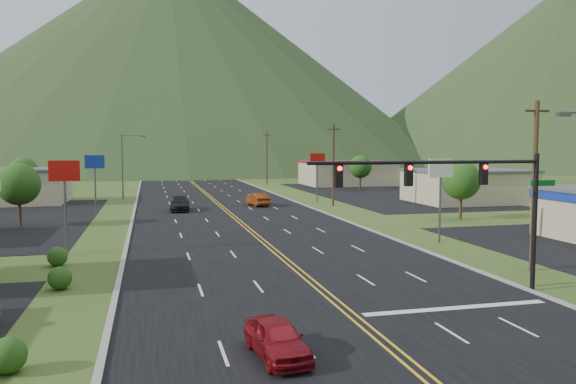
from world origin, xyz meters
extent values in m
cylinder|color=black|center=(10.50, 14.00, 3.50)|extent=(0.24, 0.24, 7.00)
cylinder|color=black|center=(4.50, 14.00, 6.60)|extent=(12.00, 0.18, 0.18)
cube|color=#0C591E|center=(10.90, 14.00, 5.50)|extent=(1.40, 0.06, 0.30)
cube|color=black|center=(7.50, 14.00, 6.00)|extent=(0.35, 0.28, 1.05)
sphere|color=#FF0C05|center=(7.50, 13.82, 6.35)|extent=(0.22, 0.22, 0.22)
cube|color=black|center=(3.50, 14.00, 6.00)|extent=(0.35, 0.28, 1.05)
sphere|color=#FF0C05|center=(3.50, 13.82, 6.35)|extent=(0.22, 0.22, 0.22)
cube|color=black|center=(0.00, 14.00, 6.00)|extent=(0.35, 0.28, 1.05)
sphere|color=#FF0C05|center=(0.00, 13.82, 6.35)|extent=(0.22, 0.22, 0.22)
cube|color=#59595E|center=(8.62, 10.00, 8.70)|extent=(0.60, 0.25, 0.18)
cylinder|color=#59595E|center=(-12.00, 70.00, 4.50)|extent=(0.20, 0.20, 9.00)
cylinder|color=#59595E|center=(-10.56, 70.00, 8.80)|extent=(2.88, 0.12, 0.12)
cube|color=#59595E|center=(-9.12, 70.00, 8.70)|extent=(0.60, 0.25, 0.18)
cube|color=#CDBF8E|center=(32.00, 55.00, 2.00)|extent=(14.00, 11.00, 4.00)
cube|color=#4C4C51|center=(32.00, 55.00, 4.15)|extent=(14.40, 11.40, 0.30)
cube|color=#CDBF8E|center=(28.00, 90.00, 2.10)|extent=(16.00, 12.00, 4.20)
cube|color=maroon|center=(28.00, 90.00, 4.35)|extent=(16.40, 12.40, 0.30)
cylinder|color=#59595E|center=(-14.00, 30.00, 2.50)|extent=(0.16, 0.16, 5.00)
cube|color=#B30E0A|center=(-14.00, 30.00, 5.70)|extent=(2.00, 0.18, 1.40)
cylinder|color=#59595E|center=(-14.00, 52.00, 2.50)|extent=(0.16, 0.16, 5.00)
cube|color=navy|center=(-14.00, 52.00, 5.70)|extent=(2.00, 0.18, 1.40)
cylinder|color=#59595E|center=(13.00, 28.00, 2.50)|extent=(0.16, 0.16, 5.00)
cube|color=white|center=(13.00, 28.00, 5.70)|extent=(2.00, 0.18, 1.40)
cylinder|color=#59595E|center=(13.00, 60.00, 2.50)|extent=(0.16, 0.16, 5.00)
cube|color=#B30E0A|center=(13.00, 60.00, 5.70)|extent=(2.00, 0.18, 1.40)
cylinder|color=#382314|center=(-20.00, 45.00, 1.50)|extent=(0.30, 0.30, 3.00)
sphere|color=#183E11|center=(-20.00, 45.00, 3.90)|extent=(3.84, 3.84, 3.84)
cylinder|color=#382314|center=(-25.00, 72.00, 1.50)|extent=(0.30, 0.30, 3.00)
sphere|color=#183E11|center=(-25.00, 72.00, 3.90)|extent=(3.84, 3.84, 3.84)
cylinder|color=#382314|center=(22.00, 40.00, 1.50)|extent=(0.30, 0.30, 3.00)
sphere|color=#183E11|center=(22.00, 40.00, 3.90)|extent=(3.84, 3.84, 3.84)
cylinder|color=#382314|center=(26.00, 78.00, 1.50)|extent=(0.30, 0.30, 3.00)
sphere|color=#183E11|center=(26.00, 78.00, 3.90)|extent=(3.84, 3.84, 3.84)
cylinder|color=#382314|center=(13.50, 18.00, 5.00)|extent=(0.28, 0.28, 10.00)
cube|color=#382314|center=(13.50, 18.00, 9.40)|extent=(1.60, 0.12, 0.12)
cylinder|color=#382314|center=(13.50, 55.00, 5.00)|extent=(0.28, 0.28, 10.00)
cube|color=#382314|center=(13.50, 55.00, 9.40)|extent=(1.60, 0.12, 0.12)
cylinder|color=#382314|center=(13.50, 95.00, 5.00)|extent=(0.28, 0.28, 10.00)
cube|color=#382314|center=(13.50, 95.00, 9.40)|extent=(1.60, 0.12, 0.12)
cylinder|color=#382314|center=(13.50, 135.00, 5.00)|extent=(0.28, 0.28, 10.00)
cube|color=#382314|center=(13.50, 135.00, 9.40)|extent=(1.60, 0.12, 0.12)
cone|color=#1F3116|center=(0.00, 220.00, 42.50)|extent=(220.00, 220.00, 85.00)
cone|color=#1F3116|center=(147.84, 176.19, 35.00)|extent=(180.00, 180.00, 70.00)
imported|color=maroon|center=(-4.23, 8.19, 0.67)|extent=(1.98, 4.07, 1.34)
imported|color=black|center=(-5.12, 53.92, 0.76)|extent=(2.45, 5.35, 1.52)
imported|color=maroon|center=(4.44, 57.16, 0.78)|extent=(2.38, 4.96, 1.57)
camera|label=1|loc=(-8.43, -10.36, 7.38)|focal=35.00mm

